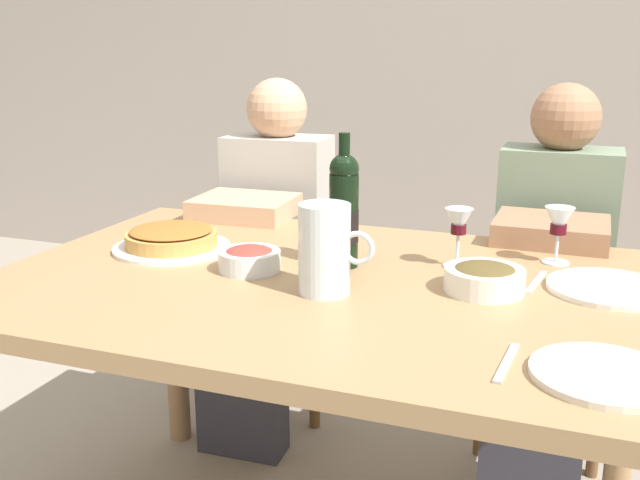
{
  "coord_description": "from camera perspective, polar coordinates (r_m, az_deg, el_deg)",
  "views": [
    {
      "loc": [
        0.51,
        -1.44,
        1.27
      ],
      "look_at": [
        -0.05,
        0.07,
        0.83
      ],
      "focal_mm": 40.65,
      "sensor_mm": 36.0,
      "label": 1
    }
  ],
  "objects": [
    {
      "name": "chair_right",
      "position": [
        2.48,
        17.8,
        -3.68
      ],
      "size": [
        0.4,
        0.4,
        0.87
      ],
      "rotation": [
        0.0,
        0.0,
        3.13
      ],
      "color": "brown",
      "rests_on": "ground"
    },
    {
      "name": "wine_glass_right_diner",
      "position": [
        1.71,
        10.86,
        1.17
      ],
      "size": [
        0.07,
        0.07,
        0.14
      ],
      "color": "silver",
      "rests_on": "dining_table"
    },
    {
      "name": "baked_tart",
      "position": [
        1.88,
        -11.61,
        0.07
      ],
      "size": [
        0.3,
        0.3,
        0.06
      ],
      "color": "white",
      "rests_on": "dining_table"
    },
    {
      "name": "dining_table",
      "position": [
        1.65,
        0.62,
        -6.17
      ],
      "size": [
        1.5,
        1.0,
        0.76
      ],
      "color": "#9E7A51",
      "rests_on": "ground"
    },
    {
      "name": "spoon_right_setting",
      "position": [
        1.66,
        16.65,
        -3.18
      ],
      "size": [
        0.04,
        0.16,
        0.0
      ],
      "primitive_type": "cube",
      "rotation": [
        0.0,
        0.0,
        1.43
      ],
      "color": "silver",
      "rests_on": "dining_table"
    },
    {
      "name": "chair_left",
      "position": [
        2.63,
        -2.23,
        -1.8
      ],
      "size": [
        0.42,
        0.42,
        0.87
      ],
      "rotation": [
        0.0,
        0.0,
        3.18
      ],
      "color": "brown",
      "rests_on": "ground"
    },
    {
      "name": "water_pitcher",
      "position": [
        1.5,
        0.4,
        -1.14
      ],
      "size": [
        0.16,
        0.11,
        0.19
      ],
      "color": "silver",
      "rests_on": "dining_table"
    },
    {
      "name": "diner_right",
      "position": [
        2.21,
        17.66,
        -2.63
      ],
      "size": [
        0.34,
        0.5,
        1.16
      ],
      "rotation": [
        0.0,
        0.0,
        3.13
      ],
      "color": "gray",
      "rests_on": "ground"
    },
    {
      "name": "dinner_plate_left_setting",
      "position": [
        1.24,
        21.49,
        -9.85
      ],
      "size": [
        0.23,
        0.23,
        0.01
      ],
      "primitive_type": "cylinder",
      "color": "silver",
      "rests_on": "dining_table"
    },
    {
      "name": "diner_left",
      "position": [
        2.39,
        -4.25,
        -0.64
      ],
      "size": [
        0.35,
        0.51,
        1.16
      ],
      "rotation": [
        0.0,
        0.0,
        3.18
      ],
      "color": "#B7B2A8",
      "rests_on": "ground"
    },
    {
      "name": "wine_glass_left_diner",
      "position": [
        1.8,
        18.28,
        1.21
      ],
      "size": [
        0.07,
        0.07,
        0.14
      ],
      "color": "silver",
      "rests_on": "dining_table"
    },
    {
      "name": "dinner_plate_right_setting",
      "position": [
        1.66,
        21.83,
        -3.54
      ],
      "size": [
        0.26,
        0.26,
        0.01
      ],
      "primitive_type": "cylinder",
      "color": "white",
      "rests_on": "dining_table"
    },
    {
      "name": "wine_bottle",
      "position": [
        1.68,
        1.94,
        2.34
      ],
      "size": [
        0.07,
        0.07,
        0.31
      ],
      "color": "black",
      "rests_on": "dining_table"
    },
    {
      "name": "olive_bowl",
      "position": [
        1.57,
        12.81,
        -2.89
      ],
      "size": [
        0.17,
        0.17,
        0.06
      ],
      "color": "white",
      "rests_on": "dining_table"
    },
    {
      "name": "fork_left_setting",
      "position": [
        1.24,
        14.48,
        -9.34
      ],
      "size": [
        0.03,
        0.16,
        0.0
      ],
      "primitive_type": "cube",
      "rotation": [
        0.0,
        0.0,
        1.49
      ],
      "color": "silver",
      "rests_on": "dining_table"
    },
    {
      "name": "salad_bowl",
      "position": [
        1.67,
        -5.64,
        -1.48
      ],
      "size": [
        0.14,
        0.14,
        0.06
      ],
      "color": "silver",
      "rests_on": "dining_table"
    },
    {
      "name": "back_wall",
      "position": [
        3.77,
        13.0,
        16.9
      ],
      "size": [
        8.0,
        0.1,
        2.8
      ],
      "primitive_type": "cube",
      "color": "#A3998E",
      "rests_on": "ground"
    }
  ]
}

